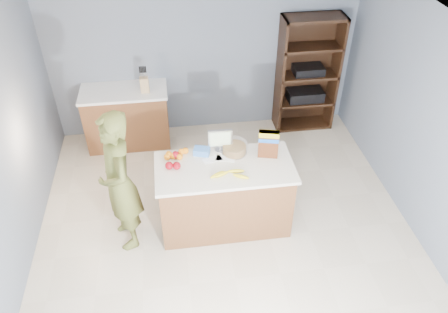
{
  "coord_description": "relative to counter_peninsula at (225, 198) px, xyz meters",
  "views": [
    {
      "loc": [
        -0.53,
        -3.44,
        3.99
      ],
      "look_at": [
        0.0,
        0.35,
        1.0
      ],
      "focal_mm": 35.0,
      "sensor_mm": 36.0,
      "label": 1
    }
  ],
  "objects": [
    {
      "name": "cereal_box",
      "position": [
        0.52,
        0.12,
        0.68
      ],
      "size": [
        0.24,
        0.14,
        0.34
      ],
      "color": "#592B14",
      "rests_on": "counter_peninsula"
    },
    {
      "name": "envelopes",
      "position": [
        -0.05,
        0.14,
        0.49
      ],
      "size": [
        0.39,
        0.18,
        0.0
      ],
      "color": "white",
      "rests_on": "counter_peninsula"
    },
    {
      "name": "person",
      "position": [
        -1.16,
        -0.09,
        0.45
      ],
      "size": [
        0.59,
        0.73,
        1.73
      ],
      "primitive_type": "imported",
      "rotation": [
        0.0,
        0.0,
        -1.26
      ],
      "color": "brown",
      "rests_on": "ground"
    },
    {
      "name": "counter_peninsula",
      "position": [
        0.0,
        0.0,
        0.0
      ],
      "size": [
        1.56,
        0.76,
        0.9
      ],
      "color": "brown",
      "rests_on": "ground"
    },
    {
      "name": "bananas",
      "position": [
        0.02,
        -0.16,
        0.51
      ],
      "size": [
        0.43,
        0.19,
        0.04
      ],
      "color": "yellow",
      "rests_on": "counter_peninsula"
    },
    {
      "name": "walls",
      "position": [
        0.0,
        -0.3,
        1.24
      ],
      "size": [
        4.52,
        5.02,
        2.51
      ],
      "color": "slate",
      "rests_on": "ground"
    },
    {
      "name": "shelving_unit",
      "position": [
        1.55,
        2.05,
        0.45
      ],
      "size": [
        0.9,
        0.4,
        1.8
      ],
      "color": "black",
      "rests_on": "ground"
    },
    {
      "name": "salad_bowl",
      "position": [
        0.15,
        0.24,
        0.54
      ],
      "size": [
        0.3,
        0.3,
        0.13
      ],
      "color": "#267219",
      "rests_on": "counter_peninsula"
    },
    {
      "name": "apples",
      "position": [
        -0.56,
        0.1,
        0.53
      ],
      "size": [
        0.17,
        0.29,
        0.09
      ],
      "color": "maroon",
      "rests_on": "counter_peninsula"
    },
    {
      "name": "floor",
      "position": [
        0.0,
        -0.3,
        -0.42
      ],
      "size": [
        4.5,
        5.0,
        0.02
      ],
      "primitive_type": "cube",
      "color": "beige",
      "rests_on": "ground"
    },
    {
      "name": "blue_carton",
      "position": [
        -0.23,
        0.26,
        0.52
      ],
      "size": [
        0.21,
        0.17,
        0.08
      ],
      "primitive_type": "cube",
      "rotation": [
        0.0,
        0.0,
        -0.3
      ],
      "color": "blue",
      "rests_on": "counter_peninsula"
    },
    {
      "name": "oranges",
      "position": [
        -0.54,
        0.25,
        0.52
      ],
      "size": [
        0.29,
        0.18,
        0.07
      ],
      "color": "orange",
      "rests_on": "counter_peninsula"
    },
    {
      "name": "knife_block",
      "position": [
        -0.88,
        1.82,
        0.6
      ],
      "size": [
        0.12,
        0.1,
        0.31
      ],
      "color": "tan",
      "rests_on": "back_cabinet"
    },
    {
      "name": "tv",
      "position": [
        -0.01,
        0.3,
        0.64
      ],
      "size": [
        0.28,
        0.12,
        0.28
      ],
      "color": "silver",
      "rests_on": "counter_peninsula"
    },
    {
      "name": "back_cabinet",
      "position": [
        -1.2,
        1.9,
        0.04
      ],
      "size": [
        1.24,
        0.62,
        0.9
      ],
      "color": "brown",
      "rests_on": "ground"
    }
  ]
}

